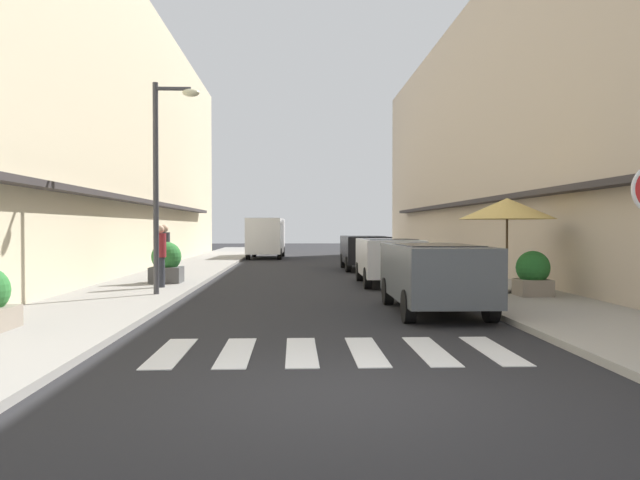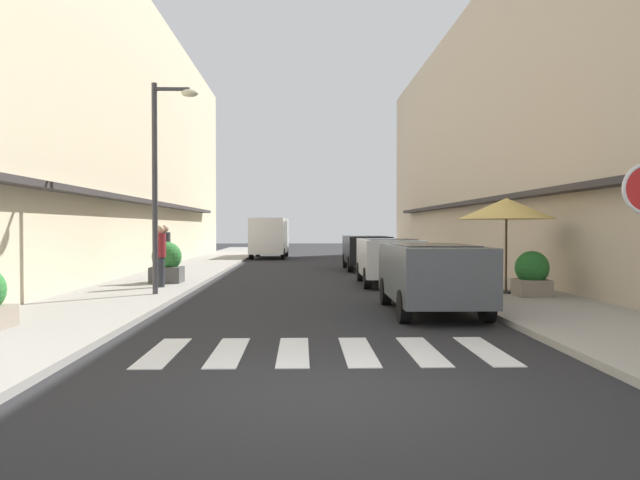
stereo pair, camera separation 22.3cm
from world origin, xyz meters
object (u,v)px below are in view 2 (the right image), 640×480
object	(u,v)px
parked_car_mid	(389,256)
pedestrian_walking_near	(160,254)
planter_midblock	(532,274)
pedestrian_walking_far	(165,252)
street_lamp	(162,165)
cafe_umbrella	(506,209)
parked_car_far	(366,248)
parked_car_near	(431,270)
delivery_van	(270,234)
planter_far	(167,263)

from	to	relation	value
parked_car_mid	pedestrian_walking_near	world-z (taller)	pedestrian_walking_near
planter_midblock	pedestrian_walking_far	distance (m)	10.90
street_lamp	cafe_umbrella	distance (m)	8.98
parked_car_far	parked_car_near	bearing A→B (deg)	-90.00
parked_car_near	delivery_van	size ratio (longest dim) A/B	0.79
cafe_umbrella	planter_far	size ratio (longest dim) A/B	1.97
parked_car_near	planter_midblock	bearing A→B (deg)	35.89
parked_car_near	parked_car_far	bearing A→B (deg)	90.00
cafe_umbrella	pedestrian_walking_near	xyz separation A→B (m)	(-9.39, 1.84, -1.25)
street_lamp	planter_midblock	world-z (taller)	street_lamp
parked_car_near	pedestrian_walking_far	distance (m)	9.54
parked_car_mid	parked_car_far	bearing A→B (deg)	90.00
cafe_umbrella	planter_far	world-z (taller)	cafe_umbrella
planter_midblock	pedestrian_walking_far	size ratio (longest dim) A/B	0.63
delivery_van	planter_far	world-z (taller)	delivery_van
parked_car_near	pedestrian_walking_far	size ratio (longest dim) A/B	2.41
parked_car_mid	pedestrian_walking_near	bearing A→B (deg)	-165.14
planter_midblock	pedestrian_walking_far	world-z (taller)	pedestrian_walking_far
parked_car_near	planter_far	bearing A→B (deg)	138.10
cafe_umbrella	delivery_van	bearing A→B (deg)	108.98
parked_car_mid	planter_midblock	world-z (taller)	parked_car_mid
pedestrian_walking_near	pedestrian_walking_far	world-z (taller)	pedestrian_walking_far
cafe_umbrella	pedestrian_walking_near	bearing A→B (deg)	168.93
delivery_van	pedestrian_walking_near	size ratio (longest dim) A/B	3.08
parked_car_near	pedestrian_walking_far	xyz separation A→B (m)	(-7.05, 6.42, 0.15)
parked_car_near	pedestrian_walking_near	xyz separation A→B (m)	(-6.82, 4.73, 0.14)
planter_midblock	delivery_van	bearing A→B (deg)	109.34
planter_midblock	pedestrian_walking_near	world-z (taller)	pedestrian_walking_near
parked_car_near	planter_midblock	size ratio (longest dim) A/B	3.85
parked_car_near	delivery_van	world-z (taller)	delivery_van
delivery_van	planter_far	bearing A→B (deg)	-97.33
parked_car_far	pedestrian_walking_far	size ratio (longest dim) A/B	2.43
delivery_van	cafe_umbrella	xyz separation A→B (m)	(7.24, -21.05, 0.91)
cafe_umbrella	pedestrian_walking_far	world-z (taller)	cafe_umbrella
parked_car_near	parked_car_mid	size ratio (longest dim) A/B	1.04
parked_car_near	street_lamp	bearing A→B (deg)	155.29
pedestrian_walking_far	pedestrian_walking_near	bearing A→B (deg)	-141.58
parked_car_far	planter_midblock	distance (m)	11.71
pedestrian_walking_far	cafe_umbrella	bearing A→B (deg)	-79.36
pedestrian_walking_far	planter_midblock	bearing A→B (deg)	-82.30
parked_car_mid	parked_car_far	xyz separation A→B (m)	(0.00, 6.93, 0.00)
planter_midblock	street_lamp	bearing A→B (deg)	175.27
parked_car_near	pedestrian_walking_near	distance (m)	8.30
delivery_van	planter_far	distance (m)	17.87
planter_midblock	pedestrian_walking_near	distance (m)	10.14
cafe_umbrella	pedestrian_walking_near	distance (m)	9.65
parked_car_near	parked_car_far	distance (m)	13.48
street_lamp	pedestrian_walking_near	distance (m)	3.01
delivery_van	planter_midblock	xyz separation A→B (m)	(7.65, -21.79, -0.73)
parked_car_far	parked_car_mid	bearing A→B (deg)	-90.00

